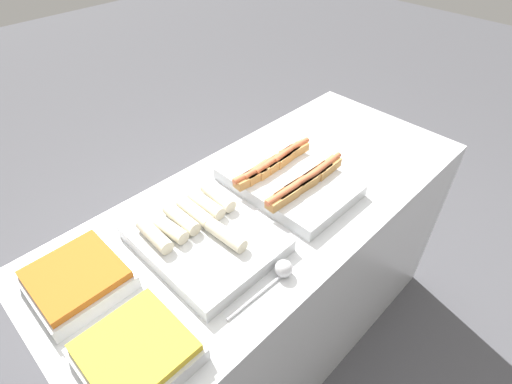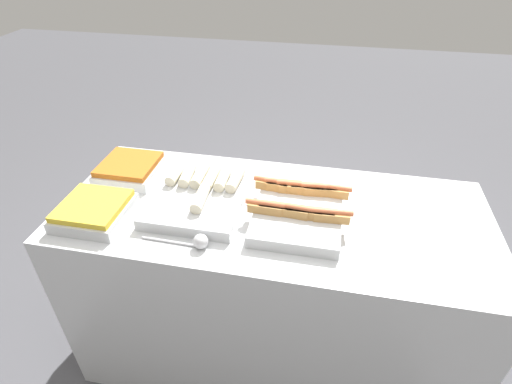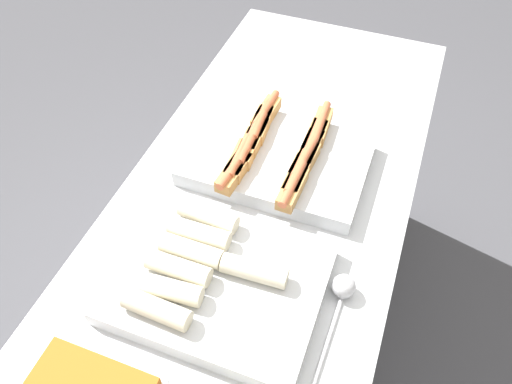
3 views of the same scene
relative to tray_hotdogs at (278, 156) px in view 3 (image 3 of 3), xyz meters
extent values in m
plane|color=#4C4C51|center=(-0.10, 0.00, -0.97)|extent=(12.00, 12.00, 0.00)
cube|color=silver|center=(-0.10, 0.00, -0.50)|extent=(1.74, 0.75, 0.93)
cube|color=silver|center=(0.00, 0.00, -0.01)|extent=(0.34, 0.49, 0.05)
cube|color=tan|center=(0.03, -0.08, 0.03)|extent=(0.13, 0.05, 0.04)
cylinder|color=#D66B42|center=(0.03, -0.08, 0.05)|extent=(0.15, 0.02, 0.02)
cube|color=tan|center=(-0.03, 0.08, 0.03)|extent=(0.14, 0.05, 0.04)
cylinder|color=#D66B42|center=(-0.03, 0.08, 0.05)|extent=(0.15, 0.03, 0.02)
cube|color=tan|center=(0.07, 0.08, 0.03)|extent=(0.14, 0.06, 0.04)
cylinder|color=#D66B42|center=(0.07, 0.08, 0.05)|extent=(0.15, 0.04, 0.02)
cube|color=tan|center=(0.07, -0.08, 0.03)|extent=(0.13, 0.05, 0.04)
cylinder|color=#D66B42|center=(0.07, -0.08, 0.05)|extent=(0.15, 0.02, 0.02)
cube|color=tan|center=(-0.08, 0.08, 0.03)|extent=(0.14, 0.05, 0.04)
cylinder|color=#D66B42|center=(-0.08, 0.08, 0.05)|extent=(0.15, 0.03, 0.02)
cube|color=tan|center=(-0.02, -0.08, 0.03)|extent=(0.14, 0.05, 0.04)
cylinder|color=#D66B42|center=(-0.02, -0.08, 0.05)|extent=(0.15, 0.03, 0.02)
cube|color=tan|center=(-0.12, -0.08, 0.03)|extent=(0.14, 0.05, 0.04)
cylinder|color=#D66B42|center=(-0.12, -0.08, 0.05)|extent=(0.15, 0.03, 0.02)
cube|color=tan|center=(-0.12, 0.08, 0.03)|extent=(0.14, 0.06, 0.04)
cylinder|color=#D66B42|center=(-0.12, 0.08, 0.05)|extent=(0.15, 0.04, 0.02)
cube|color=tan|center=(0.13, -0.08, 0.03)|extent=(0.14, 0.05, 0.04)
cylinder|color=#D66B42|center=(0.13, -0.08, 0.05)|extent=(0.15, 0.03, 0.02)
cube|color=tan|center=(-0.08, -0.08, 0.03)|extent=(0.13, 0.05, 0.04)
cylinder|color=#D66B42|center=(-0.08, -0.08, 0.05)|extent=(0.15, 0.02, 0.02)
cube|color=tan|center=(0.02, 0.08, 0.03)|extent=(0.13, 0.05, 0.04)
cylinder|color=#D66B42|center=(0.02, 0.08, 0.05)|extent=(0.15, 0.03, 0.02)
cube|color=tan|center=(0.12, 0.08, 0.03)|extent=(0.14, 0.05, 0.04)
cylinder|color=#D66B42|center=(0.12, 0.08, 0.05)|extent=(0.15, 0.03, 0.02)
cube|color=silver|center=(-0.41, 0.00, -0.01)|extent=(0.37, 0.46, 0.05)
cylinder|color=beige|center=(-0.54, 0.08, 0.03)|extent=(0.05, 0.15, 0.05)
cylinder|color=beige|center=(-0.33, 0.08, 0.03)|extent=(0.05, 0.15, 0.05)
cylinder|color=beige|center=(-0.28, 0.08, 0.03)|extent=(0.06, 0.15, 0.05)
cylinder|color=beige|center=(-0.38, -0.07, 0.03)|extent=(0.05, 0.15, 0.05)
cylinder|color=beige|center=(-0.49, 0.08, 0.03)|extent=(0.06, 0.15, 0.05)
cylinder|color=beige|center=(-0.44, 0.08, 0.03)|extent=(0.05, 0.15, 0.05)
cylinder|color=beige|center=(-0.38, 0.08, 0.03)|extent=(0.05, 0.15, 0.05)
cylinder|color=silver|center=(-0.44, -0.27, -0.03)|extent=(0.23, 0.02, 0.01)
sphere|color=silver|center=(-0.32, -0.27, -0.01)|extent=(0.06, 0.06, 0.06)
camera|label=1|loc=(-0.93, -0.75, 0.95)|focal=28.00mm
camera|label=2|loc=(0.08, -1.27, 0.96)|focal=28.00mm
camera|label=3|loc=(-0.93, -0.28, 0.98)|focal=35.00mm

